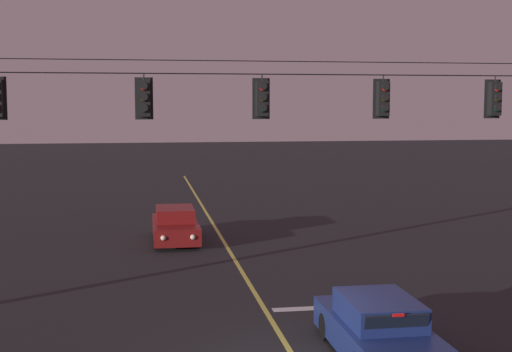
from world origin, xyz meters
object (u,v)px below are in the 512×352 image
Objects in this scene: car_oncoming_lead at (175,226)px; traffic_light_right_inner at (383,99)px; traffic_light_left_inner at (144,98)px; traffic_light_rightmost at (495,99)px; traffic_light_centre at (262,98)px; car_waiting_near_lane at (377,329)px.

traffic_light_right_inner is at bearing -60.75° from car_oncoming_lead.
traffic_light_left_inner reaches higher than car_oncoming_lead.
traffic_light_rightmost is at bearing 0.00° from traffic_light_right_inner.
traffic_light_right_inner is at bearing 0.00° from traffic_light_left_inner.
traffic_light_rightmost is at bearing 0.00° from traffic_light_left_inner.
traffic_light_centre is 1.00× the size of traffic_light_rightmost.
traffic_light_centre is at bearing -78.56° from car_oncoming_lead.
car_oncoming_lead is (-5.39, 9.62, -5.10)m from traffic_light_right_inner.
traffic_light_centre is 0.28× the size of car_oncoming_lead.
car_waiting_near_lane is at bearing -109.82° from traffic_light_right_inner.
traffic_light_left_inner is at bearing 180.00° from traffic_light_rightmost.
car_waiting_near_lane is at bearing -137.78° from traffic_light_rightmost.
traffic_light_centre and traffic_light_right_inner have the same top height.
traffic_light_rightmost is at bearing 0.00° from traffic_light_centre.
traffic_light_left_inner is 1.00× the size of traffic_light_right_inner.
traffic_light_rightmost reaches higher than car_oncoming_lead.
traffic_light_right_inner is at bearing 70.18° from car_waiting_near_lane.
car_waiting_near_lane is (1.81, -4.52, -5.10)m from traffic_light_centre.
traffic_light_centre is at bearing 180.00° from traffic_light_right_inner.
traffic_light_left_inner is 1.00× the size of traffic_light_centre.
traffic_light_right_inner is at bearing 180.00° from traffic_light_rightmost.
traffic_light_right_inner is 7.01m from car_waiting_near_lane.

